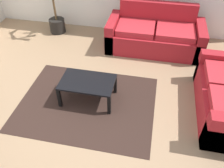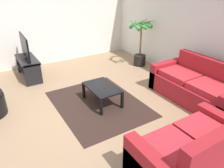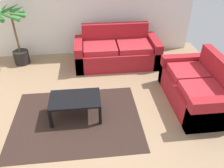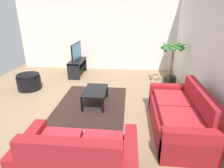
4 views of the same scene
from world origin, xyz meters
TOP-DOWN VIEW (x-y plane):
  - ground_plane at (0.00, 0.00)m, footprint 6.60×6.60m
  - couch_main at (0.99, 2.28)m, footprint 1.97×0.90m
  - coffee_table at (0.05, 0.46)m, footprint 0.86×0.55m
  - area_rug at (0.05, 0.36)m, footprint 2.20×1.70m
  - potted_palm at (-1.33, 2.55)m, footprint 0.73×0.74m

SIDE VIEW (x-z plane):
  - ground_plane at x=0.00m, z-range 0.00..0.00m
  - area_rug at x=0.05m, z-range 0.00..0.01m
  - couch_main at x=0.99m, z-range -0.15..0.75m
  - coffee_table at x=0.05m, z-range 0.14..0.53m
  - potted_palm at x=-1.33m, z-range -0.05..1.36m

